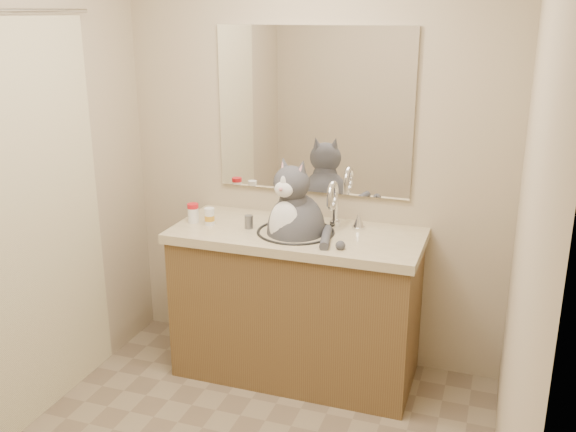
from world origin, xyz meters
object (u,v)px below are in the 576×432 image
(cat, at_px, (295,226))
(pill_bottle_redcap, at_px, (193,213))
(pill_bottle_orange, at_px, (210,217))
(grey_canister, at_px, (249,222))

(cat, distance_m, pill_bottle_redcap, 0.59)
(cat, bearing_deg, pill_bottle_orange, -163.73)
(pill_bottle_redcap, xyz_separation_m, pill_bottle_orange, (0.10, -0.01, -0.01))
(cat, height_order, pill_bottle_orange, cat)
(cat, xyz_separation_m, grey_canister, (-0.26, -0.01, -0.00))
(cat, bearing_deg, grey_canister, -163.90)
(cat, height_order, pill_bottle_redcap, cat)
(pill_bottle_orange, height_order, grey_canister, pill_bottle_orange)
(pill_bottle_orange, xyz_separation_m, grey_canister, (0.23, 0.01, -0.01))
(grey_canister, bearing_deg, pill_bottle_orange, -176.80)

